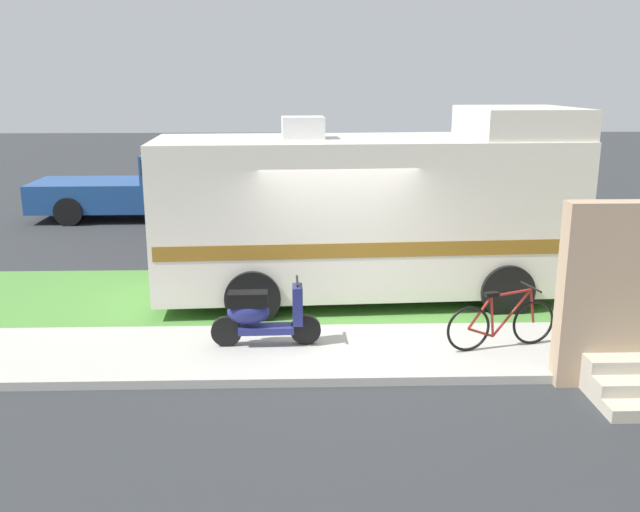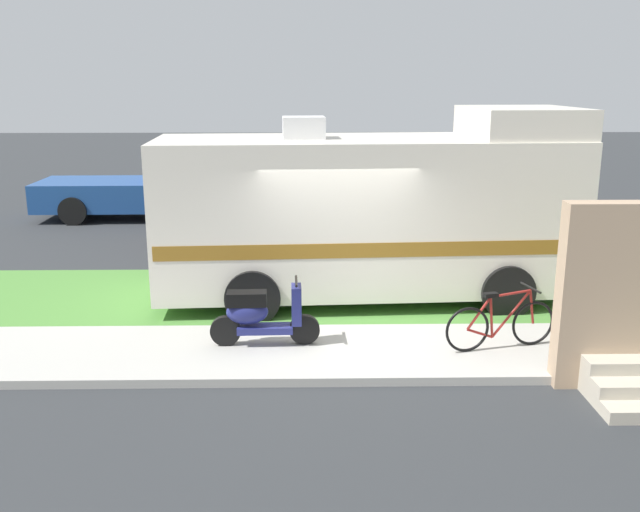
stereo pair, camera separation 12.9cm
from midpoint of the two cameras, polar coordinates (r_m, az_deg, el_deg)
name	(u,v)px [view 2 (the right image)]	position (r m, az deg, el deg)	size (l,w,h in m)	color
ground_plane	(339,327)	(11.13, 1.89, -5.87)	(80.00, 80.00, 0.00)	#2D3033
sidewalk	(343,353)	(9.99, 2.24, -7.94)	(24.00, 2.00, 0.12)	#ADAAA3
grass_strip	(335,296)	(12.53, 1.54, -3.31)	(24.00, 3.40, 0.08)	#4C8438
motorhome_rv	(372,212)	(12.12, 4.62, 3.65)	(7.26, 2.75, 3.37)	silver
scooter	(261,314)	(9.99, -4.53, -4.81)	(1.58, 0.50, 0.97)	black
bicycle	(501,323)	(10.19, 14.97, -5.38)	(1.65, 0.57, 0.88)	black
pickup_truck_near	(339,201)	(16.84, 1.75, 4.53)	(5.61, 2.38, 1.79)	maroon
pickup_truck_far	(163,183)	(20.11, -12.55, 5.89)	(5.71, 2.30, 1.84)	#1E478C
porch_steps	(639,317)	(9.61, 25.09, -4.53)	(2.00, 1.26, 2.40)	#BCB29E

